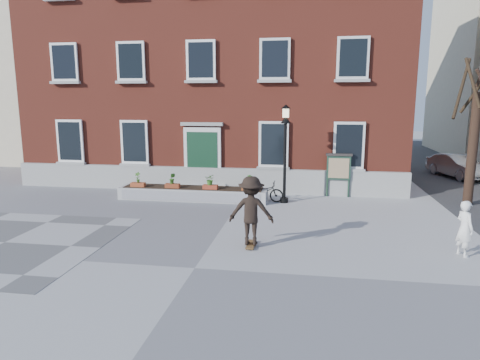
% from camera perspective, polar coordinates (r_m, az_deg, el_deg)
% --- Properties ---
extents(ground, '(100.00, 100.00, 0.00)m').
position_cam_1_polar(ground, '(10.88, -6.06, -11.61)').
color(ground, '#97979A').
rests_on(ground, ground).
extents(checker_patch, '(6.00, 6.00, 0.01)m').
position_cam_1_polar(checker_patch, '(14.39, -28.87, -7.29)').
color(checker_patch, '#535355').
rests_on(checker_patch, ground).
extents(distant_building, '(10.00, 12.00, 13.00)m').
position_cam_1_polar(distant_building, '(36.28, -26.48, 13.34)').
color(distant_building, beige).
rests_on(distant_building, ground).
extents(bicycle, '(1.65, 0.61, 0.86)m').
position_cam_1_polar(bicycle, '(17.48, 3.13, -1.53)').
color(bicycle, black).
rests_on(bicycle, ground).
extents(parked_car, '(2.45, 3.99, 1.24)m').
position_cam_1_polar(parked_car, '(25.69, 26.99, 1.68)').
color(parked_car, '#ABAEB0').
rests_on(parked_car, ground).
extents(bystander, '(0.54, 0.65, 1.51)m').
position_cam_1_polar(bystander, '(12.85, 27.76, -5.74)').
color(bystander, white).
rests_on(bystander, ground).
extents(brick_building, '(18.40, 10.85, 12.60)m').
position_cam_1_polar(brick_building, '(24.24, -2.20, 15.83)').
color(brick_building, maroon).
rests_on(brick_building, ground).
extents(planter_assembly, '(6.20, 1.12, 1.15)m').
position_cam_1_polar(planter_assembly, '(17.93, -6.26, -1.67)').
color(planter_assembly, '#B7B6B2').
rests_on(planter_assembly, ground).
extents(bare_tree, '(1.83, 1.83, 6.16)m').
position_cam_1_polar(bare_tree, '(18.86, 28.76, 5.33)').
color(bare_tree, '#322016').
rests_on(bare_tree, ground).
extents(lamp_post, '(0.40, 0.40, 3.93)m').
position_cam_1_polar(lamp_post, '(17.08, 6.06, 5.31)').
color(lamp_post, black).
rests_on(lamp_post, ground).
extents(notice_board, '(1.10, 0.16, 1.87)m').
position_cam_1_polar(notice_board, '(18.67, 13.02, 1.60)').
color(notice_board, '#1B3622').
rests_on(notice_board, ground).
extents(skateboarder, '(1.29, 0.78, 2.03)m').
position_cam_1_polar(skateboarder, '(12.01, 1.50, -4.12)').
color(skateboarder, brown).
rests_on(skateboarder, ground).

